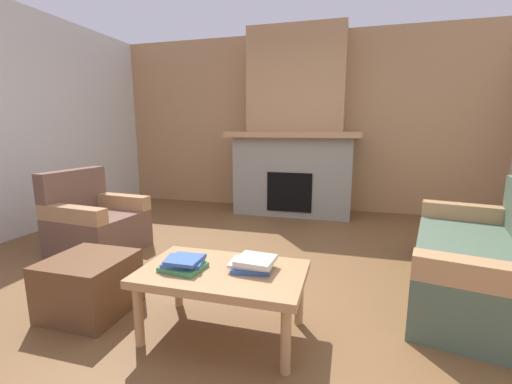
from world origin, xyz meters
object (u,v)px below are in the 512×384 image
object	(u,v)px
couch	(485,261)
ottoman	(90,285)
coffee_table	(223,278)
fireplace	(295,136)
armchair	(95,224)

from	to	relation	value
couch	ottoman	distance (m)	2.92
couch	ottoman	size ratio (longest dim) A/B	3.72
couch	coffee_table	distance (m)	2.02
fireplace	ottoman	size ratio (longest dim) A/B	5.19
fireplace	ottoman	bearing A→B (deg)	-105.37
fireplace	armchair	distance (m)	2.96
fireplace	armchair	world-z (taller)	fireplace
armchair	ottoman	bearing A→B (deg)	-51.22
couch	ottoman	world-z (taller)	couch
couch	armchair	xyz separation A→B (m)	(-3.58, 0.03, 0.01)
couch	fireplace	bearing A→B (deg)	129.12
armchair	ottoman	distance (m)	1.34
couch	coffee_table	xyz separation A→B (m)	(-1.75, -1.00, 0.09)
ottoman	couch	bearing A→B (deg)	20.11
fireplace	couch	distance (m)	3.05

